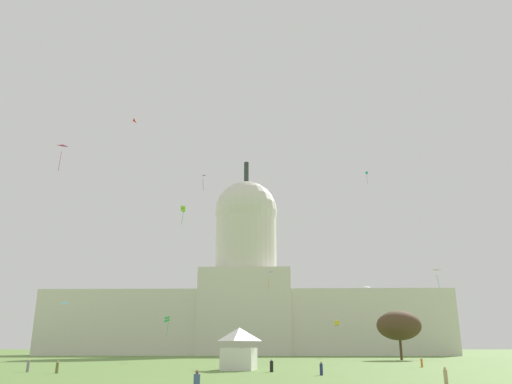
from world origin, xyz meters
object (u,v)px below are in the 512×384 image
kite_red_high (133,122)px  kite_magenta_mid (63,149)px  kite_cyan_low (63,306)px  kite_lime_mid (183,209)px  kite_yellow_low (337,323)px  tree_east_far (399,326)px  kite_turquoise_high (367,173)px  kite_black_high (202,178)px  kite_white_low (369,289)px  person_navy_edge_east (321,369)px  person_tan_mid_left (446,376)px  kite_violet_low (267,276)px  kite_green_low (167,319)px  person_orange_lawn_far_left (422,363)px  capitol_building (246,301)px  event_tent (239,349)px  person_olive_near_tree_west (57,368)px  kite_orange_low (437,272)px  person_black_back_center (272,366)px  person_grey_mid_right (28,366)px

kite_red_high → kite_magenta_mid: size_ratio=0.44×
kite_cyan_low → kite_lime_mid: bearing=-15.6°
kite_yellow_low → tree_east_far: bearing=110.9°
kite_lime_mid → kite_turquoise_high: bearing=141.9°
kite_black_high → kite_cyan_low: (-23.51, -31.57, -38.35)m
kite_white_low → kite_turquoise_high: 61.94m
person_navy_edge_east → person_tan_mid_left: (9.60, -13.59, -0.01)m
kite_yellow_low → kite_cyan_low: (-61.46, -41.63, 1.81)m
kite_lime_mid → kite_cyan_low: 35.26m
kite_yellow_low → kite_violet_low: bearing=66.1°
person_tan_mid_left → kite_green_low: (-37.02, 60.05, 7.78)m
person_tan_mid_left → kite_green_low: size_ratio=0.36×
tree_east_far → kite_green_low: 53.75m
tree_east_far → person_orange_lawn_far_left: 40.20m
capitol_building → person_tan_mid_left: 136.30m
event_tent → kite_green_low: 38.57m
person_orange_lawn_far_left → kite_white_low: 26.91m
kite_violet_low → kite_yellow_low: 57.94m
person_olive_near_tree_west → kite_lime_mid: kite_lime_mid is taller
person_navy_edge_east → kite_magenta_mid: size_ratio=0.37×
tree_east_far → kite_green_low: size_ratio=3.32×
kite_magenta_mid → kite_cyan_low: size_ratio=2.26×
person_tan_mid_left → kite_magenta_mid: size_ratio=0.36×
person_orange_lawn_far_left → event_tent: bearing=146.1°
person_tan_mid_left → kite_yellow_low: (3.23, 98.85, 8.57)m
tree_east_far → kite_turquoise_high: (0.84, 29.10, 47.81)m
person_olive_near_tree_west → kite_orange_low: kite_orange_low is taller
person_orange_lawn_far_left → person_navy_edge_east: bearing=178.2°
tree_east_far → event_tent: bearing=-125.2°
event_tent → person_orange_lawn_far_left: bearing=25.6°
tree_east_far → kite_cyan_low: kite_cyan_low is taller
capitol_building → kite_violet_low: bearing=-84.6°
person_black_back_center → kite_violet_low: kite_violet_low is taller
kite_violet_low → kite_yellow_low: bearing=138.4°
kite_orange_low → event_tent: bearing=-138.5°
person_black_back_center → kite_green_low: size_ratio=0.39×
person_navy_edge_east → kite_white_low: bearing=-3.5°
kite_lime_mid → kite_black_high: 52.50m
event_tent → person_tan_mid_left: event_tent is taller
person_olive_near_tree_west → kite_turquoise_high: (57.02, 87.02, 54.82)m
event_tent → kite_violet_low: bearing=84.3°
kite_red_high → kite_white_low: size_ratio=0.69×
kite_lime_mid → kite_cyan_low: bearing=-122.0°
person_grey_mid_right → kite_red_high: kite_red_high is taller
capitol_building → kite_turquoise_high: (39.66, -29.02, 37.15)m
capitol_building → person_black_back_center: capitol_building is taller
kite_magenta_mid → kite_yellow_low: bearing=25.4°
kite_orange_low → kite_white_low: kite_orange_low is taller
kite_orange_low → kite_yellow_low: size_ratio=2.51×
tree_east_far → person_orange_lawn_far_left: tree_east_far is taller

